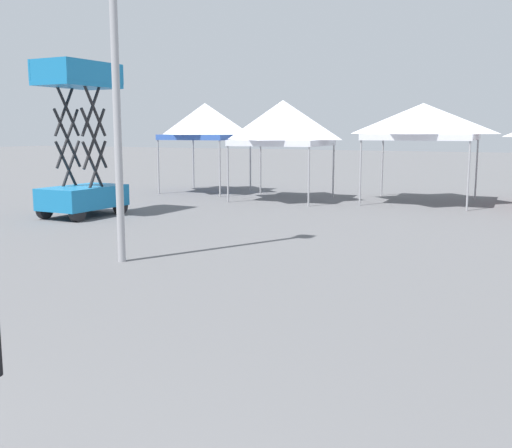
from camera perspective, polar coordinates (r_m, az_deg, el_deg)
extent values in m
cylinder|color=#9E9EA3|center=(23.29, -9.19, 5.57)|extent=(0.06, 0.06, 2.23)
cylinder|color=#9E9EA3|center=(21.95, -3.43, 5.48)|extent=(0.06, 0.06, 2.23)
cylinder|color=#9E9EA3|center=(25.52, -5.92, 5.91)|extent=(0.06, 0.06, 2.23)
cylinder|color=#9E9EA3|center=(24.30, -0.53, 5.81)|extent=(0.06, 0.06, 2.23)
pyramid|color=white|center=(23.70, -4.83, 9.85)|extent=(2.85, 2.85, 1.19)
cube|color=#3359B2|center=(23.69, -4.80, 8.17)|extent=(2.82, 2.82, 0.20)
cylinder|color=#9E9EA3|center=(20.24, -2.67, 4.98)|extent=(0.06, 0.06, 2.08)
cylinder|color=#9E9EA3|center=(19.18, 5.00, 4.74)|extent=(0.06, 0.06, 2.08)
cylinder|color=#9E9EA3|center=(22.82, 0.42, 5.42)|extent=(0.06, 0.06, 2.08)
cylinder|color=#9E9EA3|center=(21.89, 7.31, 5.20)|extent=(0.06, 0.06, 2.08)
pyramid|color=white|center=(20.94, 2.55, 9.77)|extent=(3.13, 3.13, 1.33)
cube|color=white|center=(20.94, 2.53, 7.68)|extent=(3.10, 3.10, 0.20)
cylinder|color=#9E9EA3|center=(19.64, 9.82, 5.04)|extent=(0.06, 0.06, 2.28)
cylinder|color=#9E9EA3|center=(19.11, 19.40, 4.57)|extent=(0.06, 0.06, 2.28)
cylinder|color=#9E9EA3|center=(22.82, 11.82, 5.49)|extent=(0.06, 0.06, 2.28)
cylinder|color=#9E9EA3|center=(22.37, 20.07, 5.08)|extent=(0.06, 0.06, 2.28)
pyramid|color=white|center=(20.89, 15.46, 9.56)|extent=(3.58, 3.58, 0.99)
cube|color=white|center=(20.89, 15.40, 7.93)|extent=(3.55, 3.55, 0.20)
cylinder|color=black|center=(17.48, -19.30, 1.26)|extent=(0.19, 0.48, 0.48)
cylinder|color=black|center=(16.64, -16.48, 1.03)|extent=(0.19, 0.48, 0.48)
cylinder|color=black|center=(18.70, -15.46, 1.89)|extent=(0.19, 0.48, 0.48)
cylinder|color=black|center=(17.91, -12.66, 1.71)|extent=(0.19, 0.48, 0.48)
cube|color=#1972AD|center=(17.63, -15.98, 2.45)|extent=(1.45, 2.33, 0.60)
cylinder|color=black|center=(17.91, -17.22, 4.88)|extent=(0.10, 0.96, 1.65)
cylinder|color=black|center=(17.91, -17.22, 4.88)|extent=(0.10, 0.96, 1.65)
cylinder|color=black|center=(17.24, -14.90, 4.84)|extent=(0.10, 0.96, 1.65)
cylinder|color=black|center=(17.24, -14.90, 4.84)|extent=(0.10, 0.96, 1.65)
cylinder|color=black|center=(17.88, -17.35, 7.70)|extent=(0.10, 0.96, 1.65)
cylinder|color=black|center=(17.88, -17.35, 7.70)|extent=(0.10, 0.96, 1.65)
cylinder|color=black|center=(17.20, -15.01, 7.77)|extent=(0.10, 0.96, 1.65)
cylinder|color=black|center=(17.20, -15.01, 7.77)|extent=(0.10, 0.96, 1.65)
cylinder|color=black|center=(17.89, -17.49, 10.53)|extent=(0.10, 0.96, 1.65)
cylinder|color=black|center=(17.89, -17.49, 10.53)|extent=(0.10, 0.96, 1.65)
cylinder|color=black|center=(17.21, -15.13, 10.71)|extent=(0.10, 0.96, 1.65)
cylinder|color=black|center=(17.21, -15.13, 10.71)|extent=(0.10, 0.96, 1.65)
cube|color=#1972AD|center=(17.58, -16.41, 12.45)|extent=(1.38, 2.21, 0.12)
cube|color=#1972AD|center=(16.86, -19.02, 13.65)|extent=(1.33, 0.09, 0.55)
cube|color=#1972AD|center=(18.38, -14.12, 13.41)|extent=(1.33, 0.09, 0.55)
cube|color=#1972AD|center=(18.05, -17.98, 13.34)|extent=(0.11, 2.19, 0.55)
cube|color=#1972AD|center=(17.17, -14.87, 13.73)|extent=(0.11, 2.19, 0.55)
cylinder|color=#9E9EA3|center=(11.27, -13.18, 15.88)|extent=(0.14, 0.14, 7.64)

